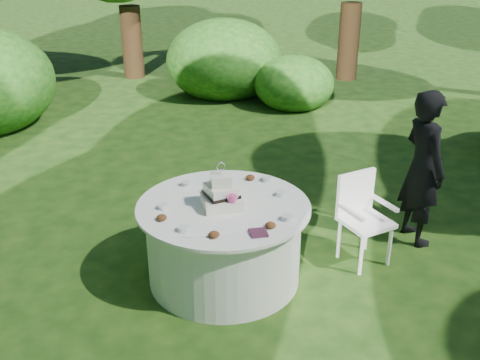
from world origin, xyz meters
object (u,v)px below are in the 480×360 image
object	(u,v)px
guest	(423,168)
chair	(362,211)
napkins	(258,233)
cake	(222,195)
table	(224,242)

from	to	relation	value
guest	chair	world-z (taller)	guest
napkins	cake	size ratio (longest dim) A/B	0.33
cake	napkins	bearing A→B (deg)	-68.19
cake	chair	world-z (taller)	cake
guest	table	size ratio (longest dim) A/B	1.04
guest	chair	distance (m)	0.82
guest	cake	size ratio (longest dim) A/B	3.77
cake	chair	size ratio (longest dim) A/B	0.48
napkins	chair	distance (m)	1.37
table	napkins	bearing A→B (deg)	-70.86
table	chair	distance (m)	1.38
napkins	guest	world-z (taller)	guest
napkins	guest	size ratio (longest dim) A/B	0.09
guest	chair	size ratio (longest dim) A/B	1.81
napkins	cake	xyz separation A→B (m)	(-0.21, 0.54, 0.10)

